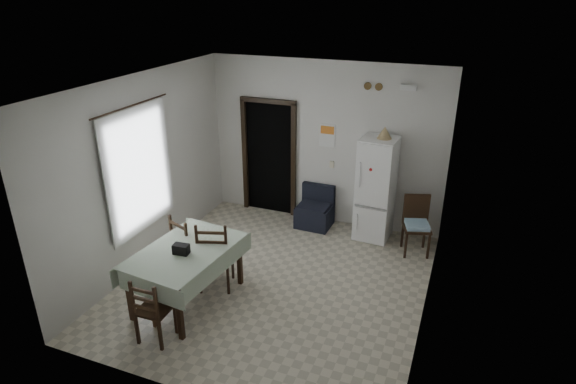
# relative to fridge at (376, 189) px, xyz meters

# --- Properties ---
(ground) EXTENTS (4.50, 4.50, 0.00)m
(ground) POSITION_rel_fridge_xyz_m (-1.02, -1.93, -0.88)
(ground) COLOR #BDB49A
(ground) RESTS_ON ground
(ceiling) EXTENTS (4.20, 4.50, 0.02)m
(ceiling) POSITION_rel_fridge_xyz_m (-1.02, -1.93, 2.02)
(ceiling) COLOR white
(ceiling) RESTS_ON ground
(wall_back) EXTENTS (4.20, 0.02, 2.90)m
(wall_back) POSITION_rel_fridge_xyz_m (-1.02, 0.32, 0.57)
(wall_back) COLOR silver
(wall_back) RESTS_ON ground
(wall_front) EXTENTS (4.20, 0.02, 2.90)m
(wall_front) POSITION_rel_fridge_xyz_m (-1.02, -4.18, 0.57)
(wall_front) COLOR silver
(wall_front) RESTS_ON ground
(wall_left) EXTENTS (0.02, 4.50, 2.90)m
(wall_left) POSITION_rel_fridge_xyz_m (-3.12, -1.93, 0.57)
(wall_left) COLOR silver
(wall_left) RESTS_ON ground
(wall_right) EXTENTS (0.02, 4.50, 2.90)m
(wall_right) POSITION_rel_fridge_xyz_m (1.08, -1.93, 0.57)
(wall_right) COLOR silver
(wall_right) RESTS_ON ground
(doorway) EXTENTS (1.06, 0.52, 2.22)m
(doorway) POSITION_rel_fridge_xyz_m (-2.07, 0.52, 0.18)
(doorway) COLOR black
(doorway) RESTS_ON ground
(window_recess) EXTENTS (0.10, 1.20, 1.60)m
(window_recess) POSITION_rel_fridge_xyz_m (-3.17, -2.13, 0.67)
(window_recess) COLOR silver
(window_recess) RESTS_ON ground
(curtain) EXTENTS (0.02, 1.45, 1.85)m
(curtain) POSITION_rel_fridge_xyz_m (-3.06, -2.13, 0.67)
(curtain) COLOR silver
(curtain) RESTS_ON ground
(curtain_rod) EXTENTS (0.02, 1.60, 0.02)m
(curtain_rod) POSITION_rel_fridge_xyz_m (-3.05, -2.13, 1.62)
(curtain_rod) COLOR black
(curtain_rod) RESTS_ON ground
(calendar) EXTENTS (0.28, 0.02, 0.40)m
(calendar) POSITION_rel_fridge_xyz_m (-0.97, 0.31, 0.74)
(calendar) COLOR white
(calendar) RESTS_ON ground
(calendar_image) EXTENTS (0.24, 0.01, 0.14)m
(calendar_image) POSITION_rel_fridge_xyz_m (-0.97, 0.30, 0.84)
(calendar_image) COLOR orange
(calendar_image) RESTS_ON ground
(light_switch) EXTENTS (0.08, 0.02, 0.12)m
(light_switch) POSITION_rel_fridge_xyz_m (-0.87, 0.31, 0.22)
(light_switch) COLOR beige
(light_switch) RESTS_ON ground
(vent_left) EXTENTS (0.12, 0.03, 0.12)m
(vent_left) POSITION_rel_fridge_xyz_m (-0.32, 0.30, 1.64)
(vent_left) COLOR brown
(vent_left) RESTS_ON ground
(vent_right) EXTENTS (0.12, 0.03, 0.12)m
(vent_right) POSITION_rel_fridge_xyz_m (-0.14, 0.30, 1.64)
(vent_right) COLOR brown
(vent_right) RESTS_ON ground
(emergency_light) EXTENTS (0.25, 0.07, 0.09)m
(emergency_light) POSITION_rel_fridge_xyz_m (0.33, 0.28, 1.67)
(emergency_light) COLOR white
(emergency_light) RESTS_ON ground
(fridge) EXTENTS (0.61, 0.61, 1.77)m
(fridge) POSITION_rel_fridge_xyz_m (0.00, 0.00, 0.00)
(fridge) COLOR white
(fridge) RESTS_ON ground
(tan_cone) EXTENTS (0.25, 0.25, 0.19)m
(tan_cone) POSITION_rel_fridge_xyz_m (0.07, 0.02, 0.98)
(tan_cone) COLOR tan
(tan_cone) RESTS_ON fridge
(navy_seat) EXTENTS (0.61, 0.60, 0.73)m
(navy_seat) POSITION_rel_fridge_xyz_m (-1.06, 0.00, -0.52)
(navy_seat) COLOR black
(navy_seat) RESTS_ON ground
(corner_chair) EXTENTS (0.52, 0.52, 0.96)m
(corner_chair) POSITION_rel_fridge_xyz_m (0.76, -0.31, -0.41)
(corner_chair) COLOR black
(corner_chair) RESTS_ON ground
(dining_table) EXTENTS (1.17, 1.65, 0.81)m
(dining_table) POSITION_rel_fridge_xyz_m (-1.96, -2.76, -0.48)
(dining_table) COLOR #A2B49A
(dining_table) RESTS_ON ground
(black_bag) EXTENTS (0.22, 0.14, 0.13)m
(black_bag) POSITION_rel_fridge_xyz_m (-1.94, -2.86, -0.01)
(black_bag) COLOR black
(black_bag) RESTS_ON dining_table
(dining_chair_far_left) EXTENTS (0.56, 0.56, 1.01)m
(dining_chair_far_left) POSITION_rel_fridge_xyz_m (-2.25, -2.19, -0.38)
(dining_chair_far_left) COLOR black
(dining_chair_far_left) RESTS_ON ground
(dining_chair_far_right) EXTENTS (0.58, 0.58, 1.08)m
(dining_chair_far_right) POSITION_rel_fridge_xyz_m (-1.78, -2.30, -0.34)
(dining_chair_far_right) COLOR black
(dining_chair_far_right) RESTS_ON ground
(dining_chair_near_head) EXTENTS (0.39, 0.39, 0.90)m
(dining_chair_near_head) POSITION_rel_fridge_xyz_m (-1.90, -3.57, -0.44)
(dining_chair_near_head) COLOR black
(dining_chair_near_head) RESTS_ON ground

